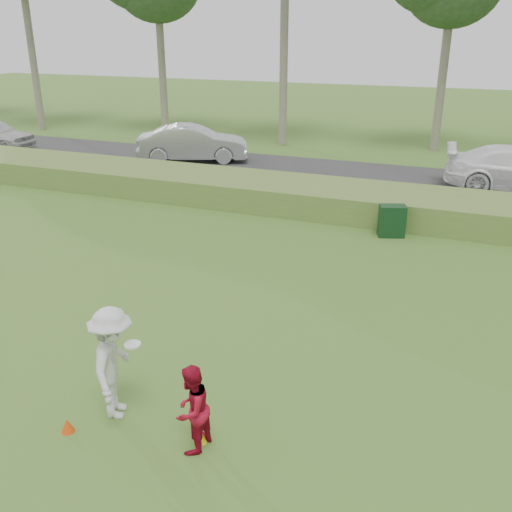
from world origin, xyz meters
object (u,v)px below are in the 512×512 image
at_px(player_red, 192,409).
at_px(utility_cabinet, 392,221).
at_px(cone_yellow, 201,437).
at_px(cone_orange, 67,425).
at_px(player_white, 114,363).
at_px(car_mid, 193,143).

xyz_separation_m(player_red, utility_cabinet, (1.22, 10.93, -0.23)).
distance_m(player_red, utility_cabinet, 11.00).
height_order(player_red, cone_yellow, player_red).
bearing_deg(player_red, cone_orange, -74.48).
height_order(player_red, utility_cabinet, player_red).
bearing_deg(player_red, player_white, -96.59).
xyz_separation_m(player_white, cone_yellow, (1.63, -0.15, -0.88)).
xyz_separation_m(cone_orange, utility_cabinet, (3.29, 11.32, 0.38)).
bearing_deg(cone_orange, player_white, 55.86).
relative_size(player_white, car_mid, 0.38).
bearing_deg(cone_orange, car_mid, 111.70).
bearing_deg(player_white, utility_cabinet, -35.57).
distance_m(player_white, player_red, 1.63).
distance_m(utility_cabinet, car_mid, 12.78).
xyz_separation_m(player_red, cone_yellow, (0.05, 0.17, -0.62)).
distance_m(cone_orange, cone_yellow, 2.19).
distance_m(player_white, utility_cabinet, 10.99).
distance_m(player_white, cone_orange, 1.22).
xyz_separation_m(cone_yellow, utility_cabinet, (1.18, 10.76, 0.39)).
xyz_separation_m(cone_orange, car_mid, (-7.33, 18.42, 0.80)).
bearing_deg(car_mid, cone_orange, 178.32).
bearing_deg(cone_orange, cone_yellow, 14.98).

